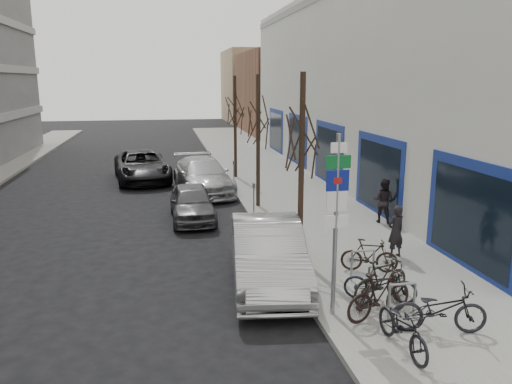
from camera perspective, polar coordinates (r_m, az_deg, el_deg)
name	(u,v)px	position (r m, az deg, el deg)	size (l,w,h in m)	color
ground	(227,329)	(11.24, -3.38, -15.33)	(120.00, 120.00, 0.00)	black
sidewalk_east	(302,205)	(21.30, 5.26, -1.51)	(5.00, 70.00, 0.15)	slate
commercial_building	(489,85)	(31.61, 25.06, 11.02)	(20.00, 32.00, 10.00)	#B7B7B2
brick_building_far	(303,93)	(51.85, 5.44, 11.21)	(12.00, 14.00, 8.00)	brown
tan_building_far	(276,86)	(66.50, 2.26, 12.00)	(13.00, 12.00, 9.00)	#937A5B
highway_sign_pole	(336,214)	(10.85, 9.14, -2.54)	(0.55, 0.10, 4.20)	gray
bike_rack	(381,277)	(12.47, 14.05, -9.45)	(0.66, 2.26, 0.83)	gray
tree_near	(302,124)	(13.93, 5.30, 7.80)	(1.80, 1.80, 5.50)	black
tree_mid	(258,110)	(20.25, 0.25, 9.36)	(1.80, 1.80, 5.50)	black
tree_far	(235,103)	(26.65, -2.41, 10.15)	(1.80, 1.80, 5.50)	black
meter_front	(289,240)	(13.98, 3.81, -5.52)	(0.10, 0.08, 1.27)	gray
meter_mid	(254,196)	(19.16, -0.25, -0.47)	(0.10, 0.08, 1.27)	gray
meter_back	(234,171)	(24.48, -2.55, 2.41)	(0.10, 0.08, 1.27)	gray
bike_near_left	(403,324)	(10.30, 16.49, -14.25)	(0.54, 1.80, 1.10)	black
bike_near_right	(380,295)	(11.43, 13.94, -11.30)	(0.54, 1.82, 1.11)	black
bike_mid_curb	(380,280)	(12.27, 14.03, -9.76)	(0.52, 1.71, 1.04)	black
bike_mid_inner	(381,279)	(12.27, 14.12, -9.67)	(0.53, 1.78, 1.08)	black
bike_far_curb	(439,305)	(11.18, 20.23, -12.05)	(0.59, 1.95, 1.19)	black
bike_far_inner	(369,255)	(14.01, 12.83, -7.05)	(0.46, 1.56, 0.94)	black
parked_car_front	(268,253)	(13.15, 1.33, -7.01)	(1.79, 5.13, 1.69)	#B0AFB4
parked_car_mid	(192,202)	(19.30, -7.32, -1.19)	(1.62, 4.02, 1.37)	#4A494E
parked_car_back	(203,176)	(23.95, -6.10, 1.87)	(2.29, 5.63, 1.63)	#A4A5AA
lane_car	(142,166)	(27.32, -12.91, 2.93)	(2.66, 5.77, 1.60)	black
pedestrian_near	(396,231)	(15.24, 15.67, -4.36)	(0.57, 0.38, 1.57)	black
pedestrian_far	(383,200)	(18.80, 14.35, -0.93)	(0.61, 0.42, 1.66)	black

